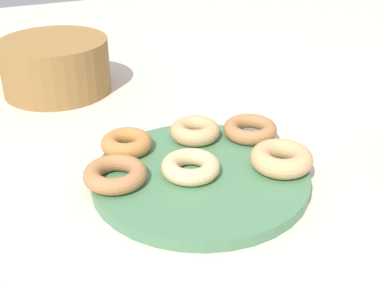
{
  "coord_description": "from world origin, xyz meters",
  "views": [
    {
      "loc": [
        -0.26,
        -0.56,
        0.39
      ],
      "look_at": [
        0.0,
        0.03,
        0.05
      ],
      "focal_mm": 47.66,
      "sensor_mm": 36.0,
      "label": 1
    }
  ],
  "objects_px": {
    "donut_2": "(127,143)",
    "donut_5": "(250,129)",
    "donut_3": "(115,174)",
    "basket": "(56,66)",
    "donut_0": "(190,166)",
    "donut_plate": "(200,177)",
    "donut_4": "(281,159)",
    "donut_1": "(195,131)"
  },
  "relations": [
    {
      "from": "donut_2",
      "to": "donut_4",
      "type": "height_order",
      "value": "donut_4"
    },
    {
      "from": "basket",
      "to": "donut_4",
      "type": "bearing_deg",
      "value": -63.43
    },
    {
      "from": "donut_5",
      "to": "donut_0",
      "type": "bearing_deg",
      "value": -153.39
    },
    {
      "from": "donut_2",
      "to": "basket",
      "type": "distance_m",
      "value": 0.33
    },
    {
      "from": "donut_0",
      "to": "donut_5",
      "type": "distance_m",
      "value": 0.15
    },
    {
      "from": "donut_2",
      "to": "basket",
      "type": "height_order",
      "value": "basket"
    },
    {
      "from": "donut_0",
      "to": "donut_3",
      "type": "bearing_deg",
      "value": 167.85
    },
    {
      "from": "donut_0",
      "to": "donut_4",
      "type": "bearing_deg",
      "value": -16.31
    },
    {
      "from": "donut_plate",
      "to": "donut_4",
      "type": "height_order",
      "value": "donut_4"
    },
    {
      "from": "donut_3",
      "to": "basket",
      "type": "distance_m",
      "value": 0.4
    },
    {
      "from": "donut_0",
      "to": "donut_plate",
      "type": "bearing_deg",
      "value": -6.36
    },
    {
      "from": "donut_plate",
      "to": "donut_3",
      "type": "distance_m",
      "value": 0.12
    },
    {
      "from": "donut_plate",
      "to": "donut_1",
      "type": "bearing_deg",
      "value": 70.39
    },
    {
      "from": "donut_plate",
      "to": "donut_2",
      "type": "distance_m",
      "value": 0.13
    },
    {
      "from": "donut_4",
      "to": "donut_5",
      "type": "xyz_separation_m",
      "value": [
        0.01,
        0.1,
        -0.0
      ]
    },
    {
      "from": "donut_1",
      "to": "donut_5",
      "type": "distance_m",
      "value": 0.09
    },
    {
      "from": "donut_plate",
      "to": "basket",
      "type": "distance_m",
      "value": 0.44
    },
    {
      "from": "donut_plate",
      "to": "donut_4",
      "type": "distance_m",
      "value": 0.12
    },
    {
      "from": "donut_5",
      "to": "donut_1",
      "type": "bearing_deg",
      "value": 161.72
    },
    {
      "from": "donut_0",
      "to": "donut_1",
      "type": "distance_m",
      "value": 0.11
    },
    {
      "from": "donut_5",
      "to": "donut_3",
      "type": "bearing_deg",
      "value": -169.13
    },
    {
      "from": "donut_3",
      "to": "donut_4",
      "type": "distance_m",
      "value": 0.24
    },
    {
      "from": "donut_0",
      "to": "donut_1",
      "type": "xyz_separation_m",
      "value": [
        0.05,
        0.09,
        0.0
      ]
    },
    {
      "from": "donut_1",
      "to": "donut_4",
      "type": "xyz_separation_m",
      "value": [
        0.08,
        -0.13,
        0.0
      ]
    },
    {
      "from": "donut_5",
      "to": "basket",
      "type": "height_order",
      "value": "basket"
    },
    {
      "from": "donut_0",
      "to": "donut_3",
      "type": "relative_size",
      "value": 0.95
    },
    {
      "from": "donut_4",
      "to": "basket",
      "type": "bearing_deg",
      "value": 116.57
    },
    {
      "from": "donut_1",
      "to": "donut_2",
      "type": "relative_size",
      "value": 1.02
    },
    {
      "from": "donut_1",
      "to": "donut_3",
      "type": "xyz_separation_m",
      "value": [
        -0.15,
        -0.07,
        -0.0
      ]
    },
    {
      "from": "donut_plate",
      "to": "donut_0",
      "type": "relative_size",
      "value": 3.74
    },
    {
      "from": "donut_0",
      "to": "basket",
      "type": "xyz_separation_m",
      "value": [
        -0.1,
        0.42,
        0.02
      ]
    },
    {
      "from": "donut_plate",
      "to": "donut_1",
      "type": "distance_m",
      "value": 0.1
    },
    {
      "from": "donut_2",
      "to": "donut_5",
      "type": "height_order",
      "value": "donut_2"
    },
    {
      "from": "donut_3",
      "to": "basket",
      "type": "bearing_deg",
      "value": 90.41
    },
    {
      "from": "donut_4",
      "to": "donut_5",
      "type": "height_order",
      "value": "donut_4"
    },
    {
      "from": "donut_3",
      "to": "donut_5",
      "type": "distance_m",
      "value": 0.24
    },
    {
      "from": "donut_4",
      "to": "donut_0",
      "type": "bearing_deg",
      "value": 163.69
    },
    {
      "from": "basket",
      "to": "donut_2",
      "type": "bearing_deg",
      "value": -82.34
    },
    {
      "from": "donut_2",
      "to": "donut_4",
      "type": "xyz_separation_m",
      "value": [
        0.19,
        -0.14,
        0.0
      ]
    },
    {
      "from": "donut_2",
      "to": "donut_5",
      "type": "distance_m",
      "value": 0.2
    },
    {
      "from": "donut_plate",
      "to": "donut_2",
      "type": "relative_size",
      "value": 3.99
    },
    {
      "from": "donut_3",
      "to": "donut_4",
      "type": "height_order",
      "value": "donut_4"
    }
  ]
}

